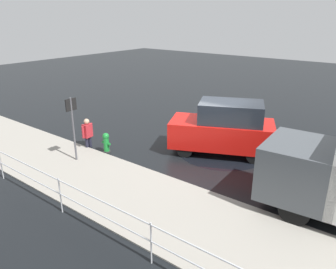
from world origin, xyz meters
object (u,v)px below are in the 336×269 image
(fire_hydrant, at_px, (106,143))
(sign_post, at_px, (73,120))
(pedestrian, at_px, (87,132))
(moving_hatchback, at_px, (224,128))

(fire_hydrant, xyz_separation_m, sign_post, (0.30, 1.22, 1.18))
(fire_hydrant, relative_size, sign_post, 0.33)
(fire_hydrant, distance_m, pedestrian, 1.01)
(moving_hatchback, bearing_deg, pedestrian, 31.73)
(moving_hatchback, height_order, sign_post, sign_post)
(fire_hydrant, height_order, pedestrian, pedestrian)
(sign_post, bearing_deg, pedestrian, -59.24)
(sign_post, bearing_deg, moving_hatchback, -134.78)
(moving_hatchback, height_order, pedestrian, moving_hatchback)
(pedestrian, distance_m, sign_post, 1.58)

